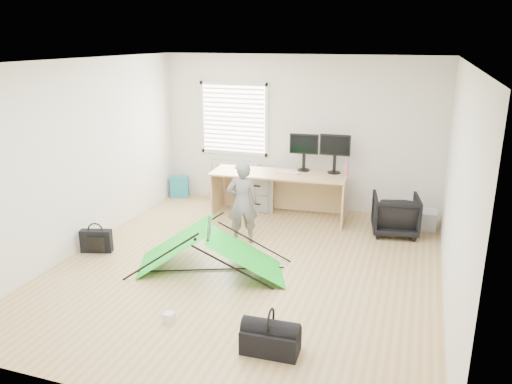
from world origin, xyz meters
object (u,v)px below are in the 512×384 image
(office_chair, at_px, (395,214))
(laptop_bag, at_px, (96,241))
(monitor_right, at_px, (335,159))
(thermos, at_px, (347,168))
(desk, at_px, (278,195))
(kite, at_px, (209,249))
(storage_crate, at_px, (419,219))
(monitor_left, at_px, (304,157))
(duffel_bag, at_px, (270,341))
(filing_cabinet, at_px, (262,190))
(person, at_px, (242,203))

(office_chair, xyz_separation_m, laptop_bag, (-4.03, -2.09, -0.15))
(monitor_right, distance_m, office_chair, 1.37)
(thermos, bearing_deg, desk, -168.34)
(monitor_right, distance_m, kite, 2.95)
(storage_crate, distance_m, laptop_bag, 5.06)
(monitor_left, distance_m, storage_crate, 2.15)
(desk, bearing_deg, duffel_bag, -78.94)
(monitor_right, height_order, storage_crate, monitor_right)
(filing_cabinet, height_order, kite, filing_cabinet)
(desk, relative_size, laptop_bag, 5.12)
(desk, bearing_deg, laptop_bag, -136.36)
(thermos, distance_m, storage_crate, 1.44)
(monitor_left, height_order, monitor_right, monitor_right)
(office_chair, bearing_deg, monitor_right, -33.67)
(desk, xyz_separation_m, thermos, (1.10, 0.23, 0.51))
(filing_cabinet, distance_m, person, 1.64)
(monitor_right, height_order, office_chair, monitor_right)
(thermos, relative_size, person, 0.20)
(laptop_bag, xyz_separation_m, duffel_bag, (3.08, -1.51, -0.04))
(desk, distance_m, monitor_left, 0.78)
(storage_crate, xyz_separation_m, duffel_bag, (-1.31, -4.01, -0.02))
(monitor_left, distance_m, kite, 2.79)
(storage_crate, height_order, duffel_bag, storage_crate)
(monitor_right, distance_m, duffel_bag, 4.18)
(thermos, height_order, office_chair, thermos)
(person, relative_size, duffel_bag, 2.22)
(desk, distance_m, laptop_bag, 3.08)
(desk, relative_size, filing_cabinet, 3.34)
(filing_cabinet, distance_m, monitor_left, 1.01)
(office_chair, xyz_separation_m, duffel_bag, (-0.95, -3.59, -0.20))
(storage_crate, bearing_deg, monitor_right, 177.23)
(monitor_left, relative_size, monitor_right, 0.97)
(person, distance_m, kite, 1.10)
(monitor_left, xyz_separation_m, person, (-0.56, -1.57, -0.38))
(desk, distance_m, office_chair, 1.97)
(filing_cabinet, height_order, monitor_right, monitor_right)
(monitor_right, bearing_deg, office_chair, -25.98)
(person, bearing_deg, duffel_bag, 88.01)
(person, bearing_deg, kite, 58.10)
(filing_cabinet, relative_size, kite, 0.34)
(person, bearing_deg, laptop_bag, 0.51)
(person, distance_m, duffel_bag, 2.83)
(desk, height_order, storage_crate, desk)
(filing_cabinet, xyz_separation_m, duffel_bag, (1.41, -4.11, -0.22))
(storage_crate, bearing_deg, office_chair, -131.38)
(desk, xyz_separation_m, monitor_left, (0.36, 0.31, 0.62))
(thermos, distance_m, office_chair, 1.11)
(duffel_bag, bearing_deg, filing_cabinet, 106.59)
(office_chair, height_order, kite, office_chair)
(desk, height_order, duffel_bag, desk)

